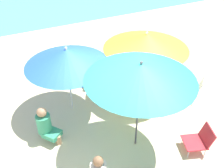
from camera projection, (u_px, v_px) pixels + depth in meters
The scene contains 9 objects.
ground_plane at pixel (119, 139), 6.01m from camera, with size 40.00×40.00×0.00m, color beige.
umbrella_teal at pixel (141, 72), 4.79m from camera, with size 2.12×2.12×2.13m.
umbrella_blue at pixel (67, 57), 5.99m from camera, with size 1.98×1.98×1.79m.
umbrella_yellow at pixel (146, 41), 6.59m from camera, with size 2.18×2.18×1.81m.
beach_chair_b at pixel (195, 88), 7.08m from camera, with size 0.69×0.69×0.62m.
beach_chair_c at pixel (200, 139), 5.61m from camera, with size 0.67×0.61×0.57m.
person_a at pixel (94, 74), 7.47m from camera, with size 0.51×0.51×0.84m.
person_b at pixel (46, 125), 5.76m from camera, with size 0.50×0.54×0.89m.
person_d at pixel (167, 60), 7.93m from camera, with size 0.50×0.57×0.98m.
Camera 1 is at (-1.93, -3.69, 4.51)m, focal length 42.32 mm.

